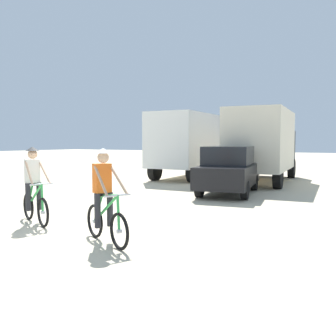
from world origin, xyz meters
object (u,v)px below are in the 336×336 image
object	(u,v)px
box_truck_white_box	(192,143)
cyclist_cowboy_hat	(105,199)
cyclist_orange_shirt	(34,188)
sedan_parked	(229,170)
box_truck_cream_rv	(263,143)

from	to	relation	value
box_truck_white_box	cyclist_cowboy_hat	bearing A→B (deg)	-70.29
cyclist_cowboy_hat	cyclist_orange_shirt	bearing A→B (deg)	169.36
sedan_parked	cyclist_cowboy_hat	bearing A→B (deg)	-86.74
cyclist_cowboy_hat	box_truck_white_box	bearing A→B (deg)	109.71
sedan_parked	cyclist_cowboy_hat	world-z (taller)	cyclist_cowboy_hat
box_truck_cream_rv	sedan_parked	distance (m)	4.60
sedan_parked	cyclist_cowboy_hat	distance (m)	7.54
cyclist_orange_shirt	cyclist_cowboy_hat	distance (m)	2.62
box_truck_cream_rv	cyclist_orange_shirt	size ratio (longest dim) A/B	3.82
cyclist_orange_shirt	cyclist_cowboy_hat	size ratio (longest dim) A/B	1.00
box_truck_white_box	sedan_parked	xyz separation A→B (m)	(4.00, -4.85, -0.99)
box_truck_cream_rv	box_truck_white_box	bearing A→B (deg)	174.92
box_truck_cream_rv	sedan_parked	world-z (taller)	box_truck_cream_rv
box_truck_white_box	box_truck_cream_rv	size ratio (longest dim) A/B	0.99
box_truck_white_box	cyclist_cowboy_hat	distance (m)	13.18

